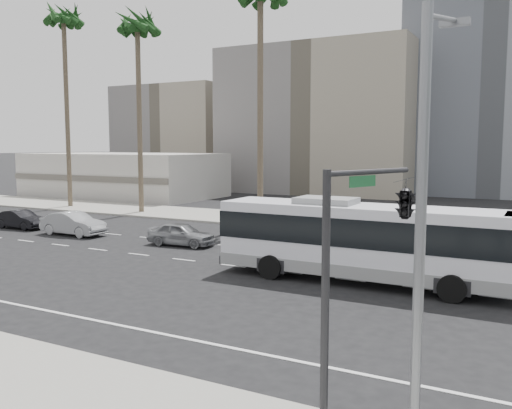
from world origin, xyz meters
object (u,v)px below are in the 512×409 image
Objects in this scene: car_b at (73,224)px; traffic_signal at (398,204)px; car_a at (181,234)px; palm_near at (260,0)px; palm_mid at (137,30)px; car_c at (21,219)px; city_bus at (361,239)px; palm_far at (64,22)px; streetlight_corner at (426,185)px.

car_b is 27.83m from traffic_signal.
car_a is 0.23× the size of palm_near.
palm_mid is (-3.61, 11.26, 14.86)m from car_b.
palm_near is (14.40, 9.52, 15.65)m from car_c.
car_c is (-26.11, 3.50, -1.25)m from city_bus.
palm_near is at bearing 144.94° from traffic_signal.
traffic_signal is at bearing -33.43° from palm_far.
palm_near is at bearing -55.62° from car_c.
car_a is 1.02× the size of car_c.
car_b is at bearing -132.20° from palm_near.
city_bus is 2.71× the size of car_b.
car_a is at bearing 164.40° from city_bus.
palm_mid is at bearing 159.85° from traffic_signal.
traffic_signal is (29.91, -13.12, 3.89)m from car_c.
city_bus reaches higher than car_b.
car_c is 21.31m from palm_far.
palm_far is at bearing 33.00° from car_c.
city_bus is at bearing -24.03° from palm_far.
traffic_signal is at bearing -40.69° from palm_mid.
palm_near reaches higher than streetlight_corner.
traffic_signal is (24.41, -12.83, 3.78)m from car_b.
car_a is 22.18m from palm_mid.
car_b is at bearing -92.17° from car_c.
car_b is 29.55m from streetlight_corner.
palm_far is (-12.59, 11.60, 16.51)m from car_b.
car_a is at bearing -28.17° from palm_far.
streetlight_corner is at bearing -66.69° from city_bus.
palm_near reaches higher than car_a.
car_c is 0.44× the size of streetlight_corner.
car_a is 0.88× the size of car_b.
palm_far reaches higher than palm_mid.
palm_far is at bearing 175.27° from palm_near.
car_b reaches higher than car_c.
palm_near is 0.95× the size of palm_far.
traffic_signal is (15.84, -13.10, 3.85)m from car_a.
palm_far is (-8.98, 0.33, 1.66)m from palm_mid.
car_b is 0.51× the size of streetlight_corner.
palm_far is (-7.09, 11.30, 16.62)m from car_c.
streetlight_corner reaches higher than traffic_signal.
streetlight_corner is 0.48× the size of palm_far.
palm_far is at bearing 47.58° from car_b.
traffic_signal reaches higher than car_c.
streetlight_corner is 0.53× the size of palm_mid.
traffic_signal is at bearing -55.60° from palm_near.
traffic_signal is 0.31× the size of palm_mid.
palm_near is 1.04× the size of palm_mid.
car_a is 0.24× the size of palm_mid.
car_b is 1.16× the size of car_c.
palm_near reaches higher than city_bus.
car_a is at bearing -89.19° from car_c.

